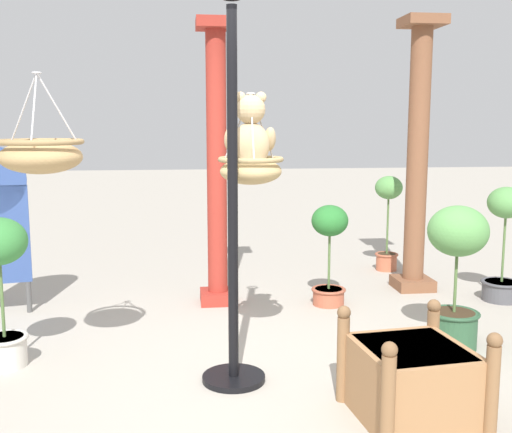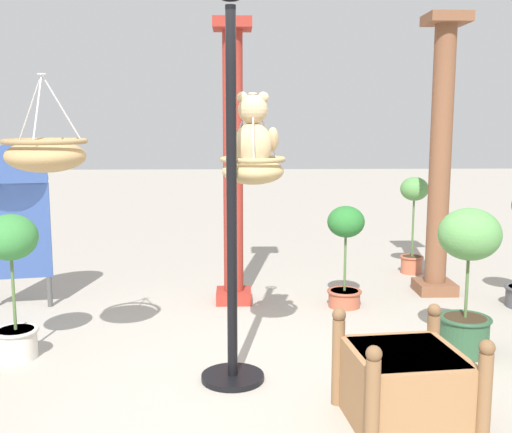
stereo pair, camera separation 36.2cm
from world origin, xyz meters
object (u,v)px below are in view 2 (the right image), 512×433
Objects in this scene: greenhouse_pillar_right at (440,163)px; display_sign_board at (15,213)px; hanging_basket_left_high at (46,154)px; greenhouse_pillar_left at (233,170)px; potted_plant_tall_leafy at (413,216)px; hanging_basket_with_teddy at (253,169)px; potted_plant_fern_front at (468,270)px; potted_plant_flowering_red at (345,248)px; teddy_bear at (253,136)px; potted_plant_small_succulent at (12,271)px; display_pole_central at (232,266)px; wooden_planter_box at (405,385)px.

greenhouse_pillar_right is 1.80× the size of display_sign_board.
hanging_basket_left_high is at bearing -63.69° from display_sign_board.
potted_plant_tall_leafy is at bearing 27.90° from greenhouse_pillar_left.
hanging_basket_with_teddy is 1.84m from potted_plant_fern_front.
potted_plant_flowering_red is 3.18m from display_sign_board.
hanging_basket_left_high is 3.20m from potted_plant_fern_front.
hanging_basket_with_teddy is 0.23m from teddy_bear.
teddy_bear is at bearing -84.86° from greenhouse_pillar_left.
hanging_basket_with_teddy is 1.98m from potted_plant_small_succulent.
display_pole_central is 1.36m from wooden_planter_box.
greenhouse_pillar_left is 2.42m from potted_plant_fern_front.
potted_plant_tall_leafy is (1.98, 2.76, -1.00)m from teddy_bear.
greenhouse_pillar_right is (2.13, 2.18, 0.56)m from display_pole_central.
display_pole_central is 2.23× the size of potted_plant_tall_leafy.
greenhouse_pillar_left is at bearing 111.41° from wooden_planter_box.
potted_plant_fern_front is (1.80, 0.44, -0.15)m from display_pole_central.
hanging_basket_left_high is 3.98m from greenhouse_pillar_right.
hanging_basket_with_teddy is at bearing -173.45° from potted_plant_fern_front.
teddy_bear reaches higher than potted_plant_flowering_red.
potted_plant_flowering_red is 0.89× the size of potted_plant_small_succulent.
display_pole_central is 2.25× the size of potted_plant_fern_front.
hanging_basket_with_teddy is 0.78× the size of wooden_planter_box.
hanging_basket_with_teddy reaches higher than potted_plant_tall_leafy.
wooden_planter_box is 1.43m from potted_plant_fern_front.
hanging_basket_left_high is 2.73m from wooden_planter_box.
greenhouse_pillar_right is (1.98, 1.93, -0.08)m from hanging_basket_with_teddy.
hanging_basket_with_teddy is 0.57× the size of potted_plant_small_succulent.
display_sign_board is (-2.23, 1.51, -0.52)m from hanging_basket_with_teddy.
hanging_basket_left_high reaches higher than potted_plant_fern_front.
hanging_basket_with_teddy reaches higher than display_sign_board.
greenhouse_pillar_left is at bearing 41.19° from potted_plant_small_succulent.
potted_plant_small_succulent is (-0.41, 0.39, -0.90)m from hanging_basket_left_high.
wooden_planter_box is 4.01m from display_sign_board.
greenhouse_pillar_left is 2.38× the size of potted_plant_tall_leafy.
teddy_bear is 0.48× the size of potted_plant_small_succulent.
greenhouse_pillar_left is at bearing 95.06° from hanging_basket_with_teddy.
hanging_basket_left_high is at bearing -144.87° from potted_plant_flowering_red.
greenhouse_pillar_right reaches higher than potted_plant_tall_leafy.
hanging_basket_left_high is 0.65× the size of potted_plant_flowering_red.
display_pole_central reaches higher than potted_plant_flowering_red.
potted_plant_flowering_red is 1.70m from potted_plant_tall_leafy.
hanging_basket_with_teddy is at bearing 132.90° from wooden_planter_box.
wooden_planter_box is at bearing -47.10° from hanging_basket_with_teddy.
potted_plant_small_succulent is (-1.80, 0.21, -0.78)m from hanging_basket_with_teddy.
hanging_basket_left_high is 3.01m from potted_plant_flowering_red.
display_sign_board is (-2.08, -0.15, -0.39)m from greenhouse_pillar_left.
greenhouse_pillar_right is at bearing 24.29° from potted_plant_flowering_red.
hanging_basket_left_high is at bearing -172.53° from hanging_basket_with_teddy.
potted_plant_fern_front is 1.03× the size of potted_plant_small_succulent.
greenhouse_pillar_right reaches higher than greenhouse_pillar_left.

